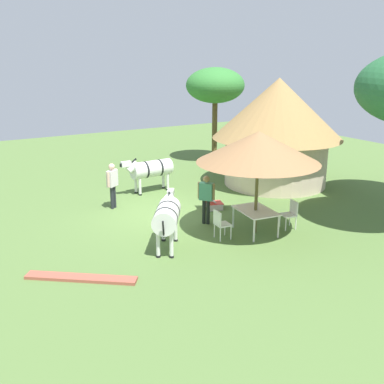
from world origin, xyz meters
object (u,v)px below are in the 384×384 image
patio_dining_table (256,212)px  zebra_by_umbrella (167,215)px  patio_chair_near_hut (291,212)px  acacia_tree_left_background (215,86)px  standing_watcher (112,182)px  zebra_nearest_camera (150,169)px  thatched_hut (277,127)px  patio_chair_near_lawn (220,223)px  striped_lounge_chair (212,202)px  guest_beside_umbrella (206,195)px  shade_umbrella (258,147)px

patio_dining_table → zebra_by_umbrella: (-0.32, -2.92, 0.34)m
patio_dining_table → patio_chair_near_hut: patio_chair_near_hut is taller
zebra_by_umbrella → acacia_tree_left_background: 11.80m
standing_watcher → zebra_nearest_camera: size_ratio=0.70×
thatched_hut → standing_watcher: (-0.44, -7.17, -1.48)m
patio_chair_near_lawn → striped_lounge_chair: (-2.48, 1.30, -0.27)m
thatched_hut → acacia_tree_left_background: bearing=177.5°
patio_chair_near_hut → guest_beside_umbrella: size_ratio=0.55×
striped_lounge_chair → zebra_nearest_camera: 3.27m
shade_umbrella → zebra_nearest_camera: (-5.64, -0.90, -1.77)m
guest_beside_umbrella → acacia_tree_left_background: 9.77m
patio_dining_table → zebra_nearest_camera: (-5.64, -0.90, 0.28)m
patio_chair_near_lawn → guest_beside_umbrella: (-1.32, 0.33, 0.46)m
thatched_hut → zebra_by_umbrella: (3.72, -7.14, -1.48)m
patio_chair_near_lawn → thatched_hut: bearing=131.3°
shade_umbrella → standing_watcher: size_ratio=2.24×
patio_dining_table → guest_beside_umbrella: size_ratio=0.93×
patio_dining_table → acacia_tree_left_background: acacia_tree_left_background is taller
standing_watcher → striped_lounge_chair: size_ratio=1.77×
patio_chair_near_hut → guest_beside_umbrella: 2.75m
acacia_tree_left_background → patio_chair_near_hut: bearing=-19.0°
shade_umbrella → patio_chair_near_lawn: shade_umbrella is taller
patio_chair_near_hut → acacia_tree_left_background: acacia_tree_left_background is taller
zebra_by_umbrella → acacia_tree_left_background: acacia_tree_left_background is taller
patio_dining_table → guest_beside_umbrella: 1.73m
thatched_hut → shade_umbrella: 5.85m
guest_beside_umbrella → patio_dining_table: bearing=-5.7°
patio_chair_near_hut → zebra_nearest_camera: zebra_nearest_camera is taller
patio_dining_table → standing_watcher: bearing=-146.7°
acacia_tree_left_background → patio_dining_table: bearing=-26.0°
patio_chair_near_hut → patio_chair_near_lawn: bearing=93.4°
patio_dining_table → standing_watcher: standing_watcher is taller
shade_umbrella → striped_lounge_chair: bearing=178.5°
patio_dining_table → guest_beside_umbrella: (-1.44, -0.91, 0.32)m
zebra_nearest_camera → shade_umbrella: bearing=-173.9°
zebra_by_umbrella → acacia_tree_left_background: size_ratio=0.40×
standing_watcher → zebra_nearest_camera: standing_watcher is taller
patio_chair_near_hut → shade_umbrella: bearing=90.0°
guest_beside_umbrella → zebra_by_umbrella: size_ratio=0.85×
patio_chair_near_hut → thatched_hut: bearing=-22.5°
patio_dining_table → acacia_tree_left_background: (-9.10, 4.44, 3.19)m
striped_lounge_chair → patio_chair_near_lawn: bearing=-10.6°
shade_umbrella → zebra_by_umbrella: size_ratio=1.94×
patio_chair_near_lawn → zebra_nearest_camera: size_ratio=0.38×
thatched_hut → patio_chair_near_hut: (4.30, -3.01, -1.96)m
thatched_hut → guest_beside_umbrella: size_ratio=3.32×
shade_umbrella → patio_chair_near_hut: bearing=77.6°
striped_lounge_chair → zebra_by_umbrella: bearing=-35.6°
patio_chair_near_hut → standing_watcher: size_ratio=0.54×
standing_watcher → acacia_tree_left_background: bearing=176.7°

